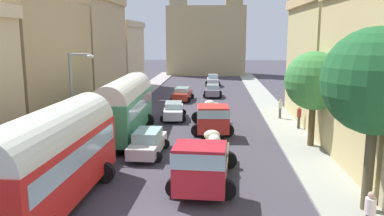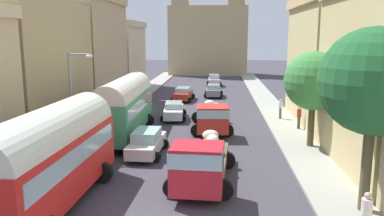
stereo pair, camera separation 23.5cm
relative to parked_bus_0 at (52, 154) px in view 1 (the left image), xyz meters
name	(u,v)px [view 1 (the left image)]	position (x,y,z in m)	size (l,w,h in m)	color
ground_plane	(197,105)	(4.64, 24.35, -2.29)	(154.00, 154.00, 0.00)	#3C3841
sidewalk_left	(127,104)	(-2.61, 24.35, -2.22)	(2.50, 70.00, 0.14)	#9C9594
sidewalk_right	(269,105)	(11.89, 24.35, -2.22)	(2.50, 70.00, 0.14)	#989B90
building_left_1	(33,69)	(-6.23, 11.70, 2.38)	(4.74, 11.34, 9.34)	tan
building_left_2	(88,51)	(-6.28, 23.77, 3.23)	(5.31, 11.91, 10.97)	tan
building_left_3	(121,56)	(-6.02, 35.82, 2.17)	(4.74, 10.46, 8.85)	#D3B98F
building_right_2	(333,60)	(15.85, 17.16, 2.76)	(5.98, 10.87, 10.04)	tan
distant_church	(206,34)	(4.64, 56.73, 5.01)	(13.97, 6.73, 21.10)	tan
parked_bus_0	(52,154)	(0.00, 0.00, 0.00)	(3.48, 9.20, 4.15)	red
parked_bus_1	(125,104)	(0.26, 11.43, 0.02)	(3.35, 9.81, 4.15)	#3A9563
cargo_truck_0	(203,162)	(5.98, 2.48, -1.02)	(3.31, 6.93, 2.47)	#B01D27
cargo_truck_1	(212,116)	(6.25, 13.20, -1.11)	(3.28, 7.58, 2.23)	red
car_0	(213,91)	(6.15, 29.93, -1.55)	(2.21, 3.67, 1.45)	slate
car_1	(213,80)	(6.06, 39.92, -1.47)	(2.24, 4.13, 1.65)	silver
car_2	(148,142)	(2.54, 7.35, -1.54)	(2.29, 4.37, 1.51)	silver
car_3	(174,110)	(2.95, 17.48, -1.55)	(2.33, 4.36, 1.44)	silver
car_4	(182,94)	(2.87, 27.08, -1.55)	(2.42, 4.49, 1.45)	red
pedestrian_0	(299,116)	(12.73, 14.09, -1.24)	(0.42, 0.42, 1.82)	#474537
pedestrian_1	(280,108)	(11.92, 17.64, -1.27)	(0.41, 0.41, 1.78)	#53504A
pedestrian_2	(370,214)	(11.76, -1.97, -1.25)	(0.52, 0.52, 1.82)	#252442
streetlamp_near	(75,95)	(-1.66, 7.25, 1.30)	(1.50, 0.28, 6.01)	gray
roadside_tree_0	(376,82)	(12.54, 0.35, 2.95)	(4.09, 4.09, 7.31)	brown
roadside_tree_1	(314,81)	(12.54, 9.51, 1.93)	(3.61, 3.61, 6.06)	brown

